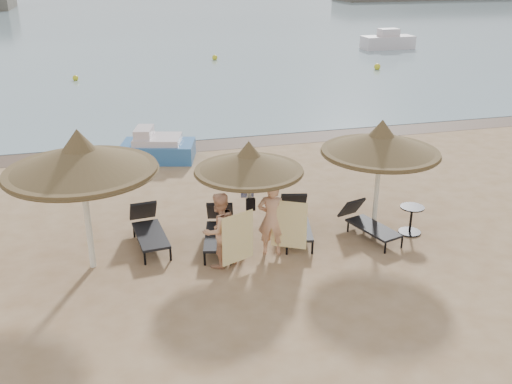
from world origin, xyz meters
TOP-DOWN VIEW (x-y plane):
  - ground at (0.00, 0.00)m, footprint 160.00×160.00m
  - sea at (0.00, 80.00)m, footprint 200.00×140.00m
  - wet_sand_strip at (0.00, 9.40)m, footprint 200.00×1.60m
  - palapa_left at (-4.18, 0.91)m, footprint 3.33×3.33m
  - palapa_center at (-0.37, 1.23)m, footprint 2.66×2.66m
  - palapa_right at (2.98, 1.08)m, footprint 2.99×2.99m
  - lounger_far_left at (-2.82, 1.79)m, footprint 0.86×2.07m
  - lounger_near_left at (-1.12, 1.29)m, footprint 1.11×2.10m
  - lounger_near_right at (0.88, 1.32)m, footprint 1.13×2.15m
  - lounger_far_right at (2.63, 0.79)m, footprint 1.11×1.93m
  - side_table at (3.78, 0.61)m, footprint 0.61×0.61m
  - person_left at (-1.32, 0.23)m, footprint 1.13×0.97m
  - person_right at (-0.01, 0.48)m, footprint 1.14×0.94m
  - towel_left at (-0.97, -0.12)m, footprint 0.80×0.35m
  - towel_right at (0.34, 0.23)m, footprint 0.76×0.43m
  - bag_patterned at (-0.37, 1.41)m, footprint 0.34×0.17m
  - bag_dark at (-0.37, 1.07)m, footprint 0.23×0.08m
  - pedal_boat at (-1.97, 8.14)m, footprint 2.79×2.07m
  - buoy_left at (-5.17, 23.37)m, footprint 0.33×0.33m
  - buoy_mid at (4.00, 28.34)m, footprint 0.38×0.38m
  - buoy_right at (13.28, 22.06)m, footprint 0.40×0.40m

SIDE VIEW (x-z plane):
  - ground at x=0.00m, z-range 0.00..0.00m
  - wet_sand_strip at x=0.00m, z-range 0.00..0.01m
  - sea at x=0.00m, z-range 0.00..0.03m
  - buoy_left at x=-5.17m, z-range 0.00..0.33m
  - buoy_mid at x=4.00m, z-range 0.00..0.38m
  - buoy_right at x=13.28m, z-range 0.00..0.40m
  - side_table at x=3.78m, z-range -0.02..0.72m
  - lounger_far_right at x=2.63m, z-range -0.04..0.78m
  - lounger_near_left at x=-1.12m, z-range -0.05..0.85m
  - lounger_far_left at x=-2.82m, z-range -0.05..0.86m
  - lounger_near_right at x=0.88m, z-range -0.05..0.87m
  - pedal_boat at x=-1.97m, z-range -0.15..1.01m
  - towel_right at x=0.34m, z-range 0.23..1.43m
  - towel_left at x=-0.97m, z-range 0.23..1.43m
  - person_left at x=-1.32m, z-range 0.00..2.08m
  - person_right at x=-0.01m, z-range 0.00..2.14m
  - bag_dark at x=-0.37m, z-range 0.91..1.23m
  - bag_patterned at x=-0.37m, z-range 1.14..1.54m
  - palapa_center at x=-0.37m, z-range 0.78..3.42m
  - palapa_right at x=2.98m, z-range 0.88..3.84m
  - palapa_left at x=-4.18m, z-range 0.98..4.28m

